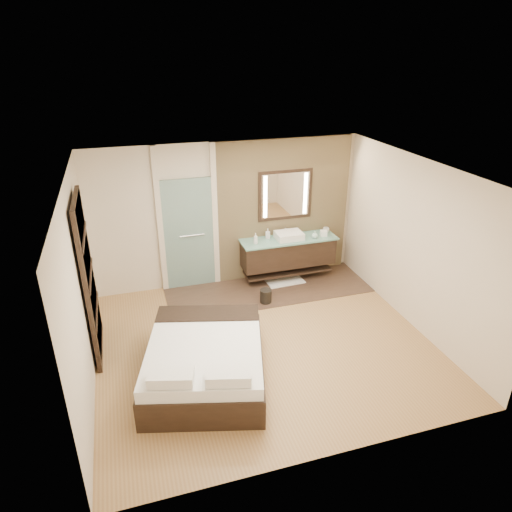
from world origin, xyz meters
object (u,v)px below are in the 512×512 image
object	(u,v)px
mirror_unit	(285,195)
bed	(206,361)
vanity	(288,252)
waste_bin	(266,296)

from	to	relation	value
mirror_unit	bed	distance (m)	3.70
vanity	bed	distance (m)	3.27
vanity	mirror_unit	size ratio (longest dim) A/B	1.75
mirror_unit	waste_bin	size ratio (longest dim) A/B	4.10
waste_bin	mirror_unit	bearing A→B (deg)	54.98
mirror_unit	bed	xyz separation A→B (m)	(-2.12, -2.71, -1.34)
bed	waste_bin	xyz separation A→B (m)	(1.43, 1.72, -0.18)
mirror_unit	bed	world-z (taller)	mirror_unit
waste_bin	vanity	bearing A→B (deg)	47.32
vanity	mirror_unit	xyz separation A→B (m)	(0.00, 0.24, 1.07)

